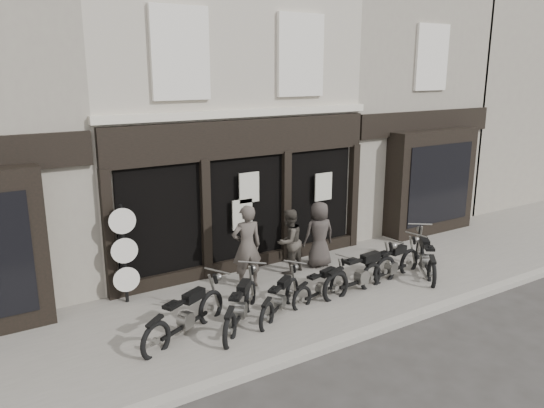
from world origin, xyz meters
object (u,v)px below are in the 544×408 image
motorcycle_3 (322,288)px  man_centre (289,241)px  motorcycle_0 (186,319)px  man_left (247,246)px  advert_sign_post (125,258)px  motorcycle_2 (280,301)px  man_right (319,234)px  motorcycle_4 (362,276)px  motorcycle_5 (391,267)px  motorcycle_6 (425,259)px  motorcycle_1 (241,309)px

motorcycle_3 → man_centre: 1.78m
motorcycle_3 → man_centre: (0.25, 1.66, 0.57)m
motorcycle_0 → man_left: 2.65m
advert_sign_post → motorcycle_2: bearing=-31.4°
motorcycle_3 → man_right: man_right is taller
motorcycle_4 → advert_sign_post: size_ratio=1.02×
motorcycle_5 → man_right: 1.97m
motorcycle_0 → motorcycle_3: motorcycle_0 is taller
motorcycle_0 → motorcycle_4: bearing=-28.4°
motorcycle_0 → man_right: man_right is taller
motorcycle_4 → advert_sign_post: 5.33m
motorcycle_3 → man_right: 2.07m
motorcycle_3 → man_centre: size_ratio=1.14×
motorcycle_6 → man_right: size_ratio=1.14×
motorcycle_2 → motorcycle_4: 2.25m
motorcycle_6 → man_centre: 3.47m
motorcycle_2 → man_right: (2.32, 1.73, 0.59)m
motorcycle_4 → motorcycle_6: bearing=-5.3°
motorcycle_2 → motorcycle_4: motorcycle_4 is taller
motorcycle_0 → man_left: size_ratio=1.10×
man_right → advert_sign_post: (-4.87, 0.47, 0.16)m
motorcycle_6 → man_centre: (-2.92, 1.79, 0.50)m
motorcycle_0 → motorcycle_5: motorcycle_0 is taller
motorcycle_2 → motorcycle_4: size_ratio=0.73×
motorcycle_3 → advert_sign_post: advert_sign_post is taller
motorcycle_4 → motorcycle_5: bearing=1.4°
motorcycle_0 → motorcycle_5: (5.35, -0.04, -0.02)m
motorcycle_3 → advert_sign_post: bearing=137.2°
man_centre → advert_sign_post: advert_sign_post is taller
motorcycle_1 → man_centre: size_ratio=1.10×
motorcycle_3 → man_left: size_ratio=0.94×
motorcycle_3 → advert_sign_post: size_ratio=0.80×
man_right → motorcycle_5: bearing=129.2°
motorcycle_6 → motorcycle_1: bearing=127.4°
man_centre → advert_sign_post: (-3.97, 0.42, 0.20)m
motorcycle_6 → advert_sign_post: (-6.90, 2.21, 0.70)m
motorcycle_1 → motorcycle_2: 0.94m
motorcycle_2 → advert_sign_post: (-2.55, 2.20, 0.75)m
motorcycle_2 → motorcycle_6: size_ratio=0.90×
advert_sign_post → motorcycle_4: bearing=-15.4°
motorcycle_5 → motorcycle_4: bearing=177.6°
man_left → motorcycle_1: bearing=65.7°
man_right → motorcycle_3: bearing=62.7°
motorcycle_1 → motorcycle_5: size_ratio=0.81×
motorcycle_5 → advert_sign_post: advert_sign_post is taller
motorcycle_4 → motorcycle_6: motorcycle_4 is taller
man_left → man_right: bearing=-166.5°
motorcycle_0 → motorcycle_3: size_ratio=1.16×
motorcycle_5 → man_left: 3.58m
motorcycle_4 → man_centre: size_ratio=1.47×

